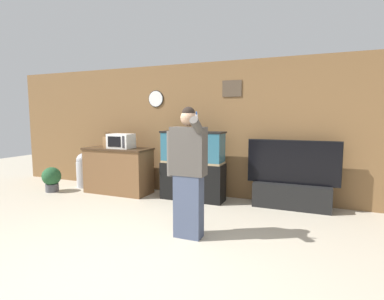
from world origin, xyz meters
The scene contains 10 objects.
ground_plane centered at (0.00, 0.00, 0.00)m, with size 18.00×18.00×0.00m, color #B2A893.
wall_back_paneled centered at (0.00, 3.03, 1.30)m, with size 10.00×0.08×2.60m.
counter_island centered at (-1.90, 2.48, 0.47)m, with size 1.38×0.62×0.93m.
microwave centered at (-1.80, 2.45, 1.07)m, with size 0.48×0.35×0.29m.
knife_block centered at (-2.16, 2.47, 1.05)m, with size 0.13×0.10×0.32m.
aquarium_on_stand centered at (-0.29, 2.58, 0.65)m, with size 1.20×0.40×1.29m.
tv_on_stand centered at (1.47, 2.75, 0.34)m, with size 1.53×0.40×1.17m.
person_standing centered at (0.32, 0.92, 0.88)m, with size 0.53×0.40×1.69m.
potted_plant centered at (-3.25, 2.01, 0.28)m, with size 0.38×0.38×0.51m.
trash_bin centered at (-2.91, 2.59, 0.39)m, with size 0.32×0.32×0.76m.
Camera 1 is at (1.81, -2.53, 1.57)m, focal length 28.00 mm.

